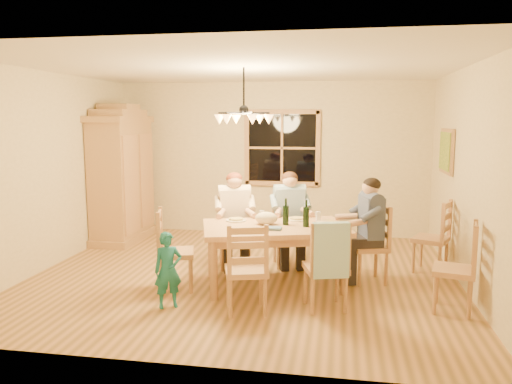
% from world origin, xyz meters
% --- Properties ---
extents(floor, '(5.50, 5.50, 0.00)m').
position_xyz_m(floor, '(0.00, 0.00, 0.00)').
color(floor, olive).
rests_on(floor, ground).
extents(ceiling, '(5.50, 5.00, 0.02)m').
position_xyz_m(ceiling, '(0.00, 0.00, 2.70)').
color(ceiling, white).
rests_on(ceiling, wall_back).
extents(wall_back, '(5.50, 0.02, 2.70)m').
position_xyz_m(wall_back, '(0.00, 2.50, 1.35)').
color(wall_back, '#CBBC90').
rests_on(wall_back, floor).
extents(wall_left, '(0.02, 5.00, 2.70)m').
position_xyz_m(wall_left, '(-2.75, 0.00, 1.35)').
color(wall_left, '#CBBC90').
rests_on(wall_left, floor).
extents(wall_right, '(0.02, 5.00, 2.70)m').
position_xyz_m(wall_right, '(2.75, 0.00, 1.35)').
color(wall_right, '#CBBC90').
rests_on(wall_right, floor).
extents(window, '(1.30, 0.06, 1.30)m').
position_xyz_m(window, '(0.20, 2.47, 1.55)').
color(window, black).
rests_on(window, wall_back).
extents(painting, '(0.06, 0.78, 0.64)m').
position_xyz_m(painting, '(2.71, 1.20, 1.60)').
color(painting, '#9E7444').
rests_on(painting, wall_right).
extents(chandelier, '(0.77, 0.68, 0.71)m').
position_xyz_m(chandelier, '(-0.00, 0.00, 2.08)').
color(chandelier, black).
rests_on(chandelier, ceiling).
extents(armoire, '(0.66, 1.40, 2.30)m').
position_xyz_m(armoire, '(-2.42, 1.60, 1.06)').
color(armoire, '#9E7444').
rests_on(armoire, floor).
extents(dining_table, '(1.96, 1.51, 0.76)m').
position_xyz_m(dining_table, '(0.45, -0.34, 0.66)').
color(dining_table, '#B67F50').
rests_on(dining_table, floor).
extents(chair_far_left, '(0.54, 0.53, 0.99)m').
position_xyz_m(chair_far_left, '(-0.20, 0.32, 0.30)').
color(chair_far_left, '#B2834E').
rests_on(chair_far_left, floor).
extents(chair_far_right, '(0.54, 0.53, 0.99)m').
position_xyz_m(chair_far_right, '(0.54, 0.54, 0.30)').
color(chair_far_right, '#B2834E').
rests_on(chair_far_right, floor).
extents(chair_near_left, '(0.54, 0.53, 0.99)m').
position_xyz_m(chair_near_left, '(0.26, -1.25, 0.30)').
color(chair_near_left, '#B2834E').
rests_on(chair_near_left, floor).
extents(chair_near_right, '(0.54, 0.53, 0.99)m').
position_xyz_m(chair_near_right, '(1.10, -1.00, 0.30)').
color(chair_near_right, '#B2834E').
rests_on(chair_near_right, floor).
extents(chair_end_left, '(0.53, 0.54, 0.99)m').
position_xyz_m(chair_end_left, '(-0.71, -0.68, 0.30)').
color(chair_end_left, '#B2834E').
rests_on(chair_end_left, floor).
extents(chair_end_right, '(0.53, 0.54, 0.99)m').
position_xyz_m(chair_end_right, '(1.60, -0.00, 0.30)').
color(chair_end_right, '#B2834E').
rests_on(chair_end_right, floor).
extents(adult_woman, '(0.48, 0.51, 0.87)m').
position_xyz_m(adult_woman, '(-0.20, 0.32, 0.84)').
color(adult_woman, beige).
rests_on(adult_woman, floor).
extents(adult_plaid_man, '(0.48, 0.51, 0.87)m').
position_xyz_m(adult_plaid_man, '(0.54, 0.54, 0.84)').
color(adult_plaid_man, '#2E597F').
rests_on(adult_plaid_man, floor).
extents(adult_slate_man, '(0.51, 0.48, 0.87)m').
position_xyz_m(adult_slate_man, '(1.60, -0.00, 0.84)').
color(adult_slate_man, '#414968').
rests_on(adult_slate_man, floor).
extents(towel, '(0.39, 0.20, 0.58)m').
position_xyz_m(towel, '(1.15, -1.19, 0.70)').
color(towel, '#94BCC9').
rests_on(towel, chair_near_right).
extents(wine_bottle_a, '(0.08, 0.08, 0.33)m').
position_xyz_m(wine_bottle_a, '(0.58, -0.28, 0.93)').
color(wine_bottle_a, black).
rests_on(wine_bottle_a, dining_table).
extents(wine_bottle_b, '(0.08, 0.08, 0.33)m').
position_xyz_m(wine_bottle_b, '(0.83, -0.35, 0.93)').
color(wine_bottle_b, black).
rests_on(wine_bottle_b, dining_table).
extents(plate_woman, '(0.26, 0.26, 0.02)m').
position_xyz_m(plate_woman, '(-0.07, -0.16, 0.77)').
color(plate_woman, white).
rests_on(plate_woman, dining_table).
extents(plate_plaid, '(0.26, 0.26, 0.02)m').
position_xyz_m(plate_plaid, '(0.69, 0.02, 0.77)').
color(plate_plaid, white).
rests_on(plate_plaid, dining_table).
extents(plate_slate, '(0.26, 0.26, 0.02)m').
position_xyz_m(plate_slate, '(1.09, -0.12, 0.77)').
color(plate_slate, white).
rests_on(plate_slate, dining_table).
extents(wine_glass_a, '(0.06, 0.06, 0.14)m').
position_xyz_m(wine_glass_a, '(0.25, -0.12, 0.83)').
color(wine_glass_a, silver).
rests_on(wine_glass_a, dining_table).
extents(wine_glass_b, '(0.06, 0.06, 0.14)m').
position_xyz_m(wine_glass_b, '(0.96, -0.07, 0.83)').
color(wine_glass_b, silver).
rests_on(wine_glass_b, dining_table).
extents(cap, '(0.20, 0.20, 0.11)m').
position_xyz_m(cap, '(1.05, -0.46, 0.82)').
color(cap, tan).
rests_on(cap, dining_table).
extents(napkin, '(0.21, 0.19, 0.03)m').
position_xyz_m(napkin, '(0.47, -0.58, 0.78)').
color(napkin, slate).
rests_on(napkin, dining_table).
extents(cloth_bundle, '(0.28, 0.22, 0.15)m').
position_xyz_m(cloth_bundle, '(0.33, -0.28, 0.84)').
color(cloth_bundle, beige).
rests_on(cloth_bundle, dining_table).
extents(child, '(0.37, 0.33, 0.84)m').
position_xyz_m(child, '(-0.60, -1.26, 0.42)').
color(child, '#1A6B76').
rests_on(child, floor).
extents(chair_spare_front, '(0.51, 0.52, 0.99)m').
position_xyz_m(chair_spare_front, '(2.45, -0.86, 0.30)').
color(chair_spare_front, '#B2834E').
rests_on(chair_spare_front, floor).
extents(chair_spare_back, '(0.56, 0.57, 0.99)m').
position_xyz_m(chair_spare_back, '(2.45, 0.57, 0.30)').
color(chair_spare_back, '#B2834E').
rests_on(chair_spare_back, floor).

